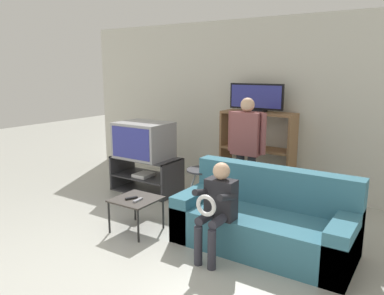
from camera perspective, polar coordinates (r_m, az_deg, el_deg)
name	(u,v)px	position (r m, az deg, el deg)	size (l,w,h in m)	color
ground_plane	(71,289)	(3.58, -17.94, -19.84)	(18.00, 18.00, 0.00)	#ADADA3
wall_back	(250,105)	(5.95, 8.86, 6.42)	(6.40, 0.06, 2.60)	beige
tv_stand	(146,175)	(5.80, -6.96, -4.12)	(1.04, 0.55, 0.53)	#38383D
television_main	(144,140)	(5.68, -7.35, 1.14)	(0.79, 0.61, 0.54)	#9E9EA3
media_shelf	(257,152)	(5.72, 9.87, -0.65)	(1.10, 0.38, 1.23)	#8E6642
television_flat	(256,99)	(5.60, 9.73, 7.35)	(0.83, 0.20, 0.42)	black
folding_stool	(202,177)	(4.67, 1.56, -4.57)	(0.43, 0.44, 0.64)	#99999E
snack_table	(136,202)	(4.40, -8.53, -8.20)	(0.49, 0.49, 0.39)	#38332D
remote_control_black	(131,198)	(4.37, -9.22, -7.63)	(0.04, 0.14, 0.02)	black
remote_control_white	(138,200)	(4.30, -8.25, -7.93)	(0.04, 0.14, 0.02)	gray
couch	(265,222)	(4.07, 11.00, -11.10)	(1.82, 0.81, 0.82)	teal
person_standing_adult	(246,143)	(4.94, 8.29, 0.64)	(0.53, 0.20, 1.49)	#2D2D33
person_seated_child	(217,204)	(3.69, 3.84, -8.59)	(0.33, 0.43, 0.96)	#2D2D38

